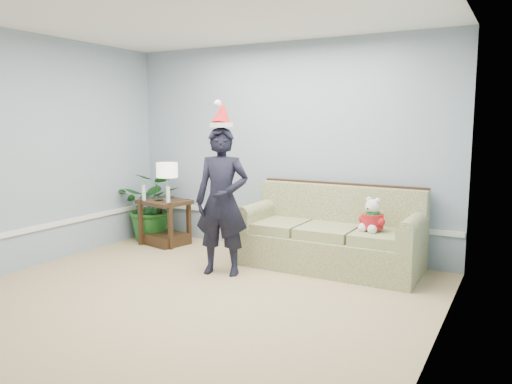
{
  "coord_description": "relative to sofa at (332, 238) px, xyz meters",
  "views": [
    {
      "loc": [
        2.79,
        -3.35,
        1.69
      ],
      "look_at": [
        0.11,
        1.55,
        0.9
      ],
      "focal_mm": 35.0,
      "sensor_mm": 36.0,
      "label": 1
    }
  ],
  "objects": [
    {
      "name": "room_shell",
      "position": [
        -0.84,
        -2.07,
        1.01
      ],
      "size": [
        4.54,
        5.04,
        2.74
      ],
      "color": "tan",
      "rests_on": "ground"
    },
    {
      "name": "wainscot_trim",
      "position": [
        -2.01,
        -0.89,
        0.11
      ],
      "size": [
        4.49,
        4.99,
        0.06
      ],
      "color": "white",
      "rests_on": "room_shell"
    },
    {
      "name": "sofa",
      "position": [
        0.0,
        0.0,
        0.0
      ],
      "size": [
        2.06,
        0.9,
        0.96
      ],
      "rotation": [
        0.0,
        0.0,
        -0.01
      ],
      "color": "#475829",
      "rests_on": "room_shell"
    },
    {
      "name": "side_table",
      "position": [
        -2.42,
        -0.06,
        -0.1
      ],
      "size": [
        0.74,
        0.66,
        0.62
      ],
      "rotation": [
        0.0,
        0.0,
        -0.22
      ],
      "color": "#372314",
      "rests_on": "room_shell"
    },
    {
      "name": "table_lamp",
      "position": [
        -2.36,
        -0.06,
        0.68
      ],
      "size": [
        0.29,
        0.29,
        0.52
      ],
      "color": "silver",
      "rests_on": "side_table"
    },
    {
      "name": "candle_pair",
      "position": [
        -2.45,
        -0.2,
        0.38
      ],
      "size": [
        0.48,
        0.05,
        0.21
      ],
      "color": "silver",
      "rests_on": "side_table"
    },
    {
      "name": "houseplant",
      "position": [
        -2.73,
        0.06,
        0.15
      ],
      "size": [
        1.08,
        1.0,
        0.98
      ],
      "primitive_type": "imported",
      "rotation": [
        0.0,
        0.0,
        0.31
      ],
      "color": "#1E5C1F",
      "rests_on": "room_shell"
    },
    {
      "name": "man",
      "position": [
        -0.98,
        -0.83,
        0.48
      ],
      "size": [
        0.68,
        0.54,
        1.64
      ],
      "primitive_type": "imported",
      "rotation": [
        0.0,
        0.0,
        0.28
      ],
      "color": "black",
      "rests_on": "room_shell"
    },
    {
      "name": "santa_hat",
      "position": [
        -0.98,
        -0.82,
        1.42
      ],
      "size": [
        0.28,
        0.31,
        0.3
      ],
      "rotation": [
        0.0,
        0.0,
        0.12
      ],
      "color": "silver",
      "rests_on": "man"
    },
    {
      "name": "teddy_bear",
      "position": [
        0.51,
        -0.13,
        0.3
      ],
      "size": [
        0.29,
        0.3,
        0.38
      ],
      "rotation": [
        0.0,
        0.0,
        -0.29
      ],
      "color": "silver",
      "rests_on": "sofa"
    }
  ]
}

